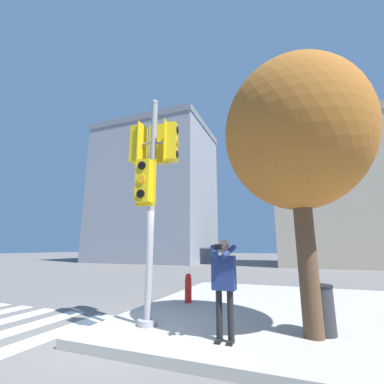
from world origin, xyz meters
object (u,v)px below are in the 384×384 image
at_px(street_tree, 296,135).
at_px(fire_hydrant, 188,288).
at_px(person_photographer, 224,278).
at_px(traffic_signal_pole, 153,170).
at_px(trash_bin, 320,309).

xyz_separation_m(street_tree, fire_hydrant, (-3.15, 1.92, -3.43)).
bearing_deg(person_photographer, street_tree, 28.48).
bearing_deg(traffic_signal_pole, street_tree, 7.72).
xyz_separation_m(person_photographer, fire_hydrant, (-1.75, 2.68, -0.62)).
distance_m(street_tree, fire_hydrant, 5.04).
bearing_deg(fire_hydrant, street_tree, -31.29).
relative_size(traffic_signal_pole, street_tree, 0.93).
relative_size(traffic_signal_pole, trash_bin, 5.88).
distance_m(traffic_signal_pole, fire_hydrant, 3.72).
relative_size(traffic_signal_pole, person_photographer, 3.00).
bearing_deg(street_tree, trash_bin, 58.87).
bearing_deg(street_tree, fire_hydrant, 148.71).
xyz_separation_m(person_photographer, street_tree, (1.41, 0.76, 2.81)).
distance_m(person_photographer, street_tree, 3.23).
distance_m(traffic_signal_pole, street_tree, 3.18).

